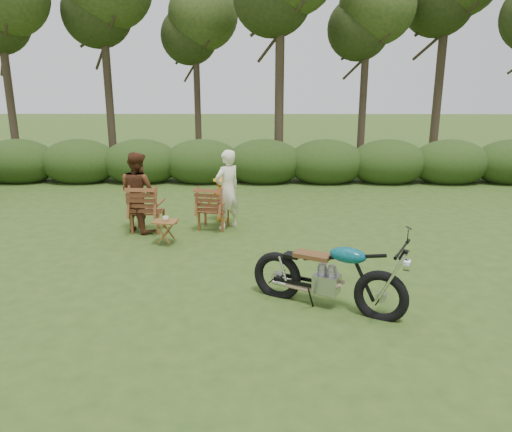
{
  "coord_description": "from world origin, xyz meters",
  "views": [
    {
      "loc": [
        -0.11,
        -7.01,
        3.31
      ],
      "look_at": [
        -0.2,
        1.61,
        0.9
      ],
      "focal_mm": 35.0,
      "sensor_mm": 36.0,
      "label": 1
    }
  ],
  "objects_px": {
    "lawn_chair_right": "(214,228)",
    "adult_b": "(140,231)",
    "adult_a": "(228,228)",
    "child": "(222,221)",
    "cup": "(166,218)",
    "side_table": "(166,233)",
    "motorcycle": "(326,306)",
    "lawn_chair_left": "(149,231)"
  },
  "relations": [
    {
      "from": "adult_a",
      "to": "adult_b",
      "type": "xyz_separation_m",
      "value": [
        -1.95,
        -0.22,
        0.0
      ]
    },
    {
      "from": "lawn_chair_left",
      "to": "side_table",
      "type": "relative_size",
      "value": 2.14
    },
    {
      "from": "motorcycle",
      "to": "lawn_chair_right",
      "type": "xyz_separation_m",
      "value": [
        -2.04,
        3.96,
        0.0
      ]
    },
    {
      "from": "motorcycle",
      "to": "child",
      "type": "bearing_deg",
      "value": 139.84
    },
    {
      "from": "lawn_chair_left",
      "to": "child",
      "type": "bearing_deg",
      "value": -149.12
    },
    {
      "from": "motorcycle",
      "to": "adult_a",
      "type": "xyz_separation_m",
      "value": [
        -1.72,
        3.98,
        0.0
      ]
    },
    {
      "from": "side_table",
      "to": "lawn_chair_left",
      "type": "bearing_deg",
      "value": 121.59
    },
    {
      "from": "adult_b",
      "to": "lawn_chair_right",
      "type": "bearing_deg",
      "value": -137.85
    },
    {
      "from": "adult_a",
      "to": "lawn_chair_right",
      "type": "bearing_deg",
      "value": -37.74
    },
    {
      "from": "motorcycle",
      "to": "side_table",
      "type": "xyz_separation_m",
      "value": [
        -2.91,
        2.83,
        0.25
      ]
    },
    {
      "from": "lawn_chair_right",
      "to": "adult_b",
      "type": "bearing_deg",
      "value": 18.96
    },
    {
      "from": "adult_a",
      "to": "adult_b",
      "type": "bearing_deg",
      "value": -35.69
    },
    {
      "from": "cup",
      "to": "child",
      "type": "xyz_separation_m",
      "value": [
        1.01,
        1.73,
        -0.55
      ]
    },
    {
      "from": "side_table",
      "to": "child",
      "type": "distance_m",
      "value": 2.02
    },
    {
      "from": "lawn_chair_right",
      "to": "adult_b",
      "type": "relative_size",
      "value": 0.56
    },
    {
      "from": "adult_a",
      "to": "adult_b",
      "type": "distance_m",
      "value": 1.96
    },
    {
      "from": "lawn_chair_left",
      "to": "side_table",
      "type": "bearing_deg",
      "value": 125.28
    },
    {
      "from": "lawn_chair_right",
      "to": "adult_b",
      "type": "distance_m",
      "value": 1.64
    },
    {
      "from": "lawn_chair_right",
      "to": "lawn_chair_left",
      "type": "distance_m",
      "value": 1.45
    },
    {
      "from": "cup",
      "to": "adult_b",
      "type": "relative_size",
      "value": 0.07
    },
    {
      "from": "lawn_chair_right",
      "to": "adult_a",
      "type": "relative_size",
      "value": 0.56
    },
    {
      "from": "lawn_chair_left",
      "to": "side_table",
      "type": "xyz_separation_m",
      "value": [
        0.56,
        -0.91,
        0.25
      ]
    },
    {
      "from": "adult_b",
      "to": "side_table",
      "type": "bearing_deg",
      "value": 164.45
    },
    {
      "from": "adult_a",
      "to": "child",
      "type": "relative_size",
      "value": 1.57
    },
    {
      "from": "side_table",
      "to": "cup",
      "type": "height_order",
      "value": "cup"
    },
    {
      "from": "side_table",
      "to": "adult_a",
      "type": "bearing_deg",
      "value": 44.05
    },
    {
      "from": "adult_a",
      "to": "child",
      "type": "xyz_separation_m",
      "value": [
        -0.17,
        0.58,
        0.0
      ]
    },
    {
      "from": "side_table",
      "to": "adult_a",
      "type": "height_order",
      "value": "adult_a"
    },
    {
      "from": "lawn_chair_left",
      "to": "adult_a",
      "type": "distance_m",
      "value": 1.77
    },
    {
      "from": "adult_b",
      "to": "adult_a",
      "type": "bearing_deg",
      "value": -138.25
    },
    {
      "from": "motorcycle",
      "to": "side_table",
      "type": "height_order",
      "value": "motorcycle"
    },
    {
      "from": "side_table",
      "to": "adult_b",
      "type": "xyz_separation_m",
      "value": [
        -0.76,
        0.93,
        -0.25
      ]
    },
    {
      "from": "lawn_chair_left",
      "to": "adult_a",
      "type": "relative_size",
      "value": 0.6
    },
    {
      "from": "side_table",
      "to": "child",
      "type": "bearing_deg",
      "value": 59.46
    },
    {
      "from": "lawn_chair_right",
      "to": "cup",
      "type": "bearing_deg",
      "value": 64.5
    },
    {
      "from": "adult_b",
      "to": "motorcycle",
      "type": "bearing_deg",
      "value": 169.43
    },
    {
      "from": "lawn_chair_right",
      "to": "side_table",
      "type": "height_order",
      "value": "side_table"
    },
    {
      "from": "lawn_chair_right",
      "to": "adult_b",
      "type": "xyz_separation_m",
      "value": [
        -1.63,
        -0.2,
        0.0
      ]
    },
    {
      "from": "motorcycle",
      "to": "child",
      "type": "height_order",
      "value": "motorcycle"
    },
    {
      "from": "child",
      "to": "lawn_chair_right",
      "type": "bearing_deg",
      "value": 89.62
    },
    {
      "from": "motorcycle",
      "to": "cup",
      "type": "relative_size",
      "value": 18.31
    },
    {
      "from": "cup",
      "to": "child",
      "type": "height_order",
      "value": "cup"
    }
  ]
}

